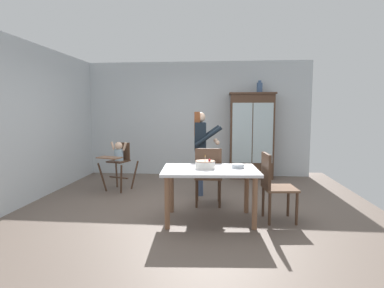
% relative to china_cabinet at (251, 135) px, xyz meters
% --- Properties ---
extents(ground_plane, '(6.24, 6.24, 0.00)m').
position_rel_china_cabinet_xyz_m(ground_plane, '(-1.28, -2.37, -0.98)').
color(ground_plane, '#66564C').
extents(wall_back, '(5.32, 0.06, 2.70)m').
position_rel_china_cabinet_xyz_m(wall_back, '(-1.28, 0.26, 0.37)').
color(wall_back, silver).
rests_on(wall_back, ground_plane).
extents(wall_left, '(0.06, 5.32, 2.70)m').
position_rel_china_cabinet_xyz_m(wall_left, '(-3.91, -2.37, 0.37)').
color(wall_left, silver).
rests_on(wall_left, ground_plane).
extents(china_cabinet, '(1.04, 0.48, 1.96)m').
position_rel_china_cabinet_xyz_m(china_cabinet, '(0.00, 0.00, 0.00)').
color(china_cabinet, '#4C3323').
rests_on(china_cabinet, ground_plane).
extents(ceramic_vase, '(0.13, 0.13, 0.27)m').
position_rel_china_cabinet_xyz_m(ceramic_vase, '(0.16, 0.00, 1.09)').
color(ceramic_vase, '#3D567F').
rests_on(ceramic_vase, china_cabinet).
extents(high_chair_with_toddler, '(0.73, 0.80, 0.95)m').
position_rel_china_cabinet_xyz_m(high_chair_with_toddler, '(-2.68, -1.41, -0.33)').
color(high_chair_with_toddler, '#4C3323').
rests_on(high_chair_with_toddler, ground_plane).
extents(adult_person, '(0.54, 0.52, 1.53)m').
position_rel_china_cabinet_xyz_m(adult_person, '(-1.07, -1.58, -0.02)').
color(adult_person, '#3D4C6B').
rests_on(adult_person, ground_plane).
extents(dining_table, '(1.38, 0.97, 0.74)m').
position_rel_china_cabinet_xyz_m(dining_table, '(-0.85, -2.96, -0.35)').
color(dining_table, silver).
rests_on(dining_table, ground_plane).
extents(birthday_cake, '(0.28, 0.28, 0.19)m').
position_rel_china_cabinet_xyz_m(birthday_cake, '(-0.92, -2.93, -0.19)').
color(birthday_cake, white).
rests_on(birthday_cake, dining_table).
extents(serving_bowl, '(0.18, 0.18, 0.05)m').
position_rel_china_cabinet_xyz_m(serving_bowl, '(-0.45, -2.86, -0.22)').
color(serving_bowl, '#B2BCC6').
rests_on(serving_bowl, dining_table).
extents(dining_chair_far_side, '(0.46, 0.46, 0.96)m').
position_rel_china_cabinet_xyz_m(dining_chair_far_side, '(-0.90, -2.30, -0.43)').
color(dining_chair_far_side, '#4C3323').
rests_on(dining_chair_far_side, ground_plane).
extents(dining_chair_right_end, '(0.48, 0.48, 0.96)m').
position_rel_china_cabinet_xyz_m(dining_chair_right_end, '(0.03, -2.90, -0.43)').
color(dining_chair_right_end, '#4C3323').
rests_on(dining_chair_right_end, ground_plane).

